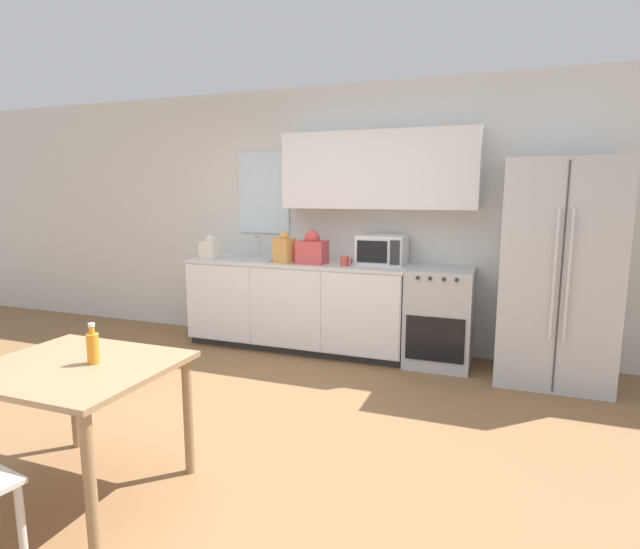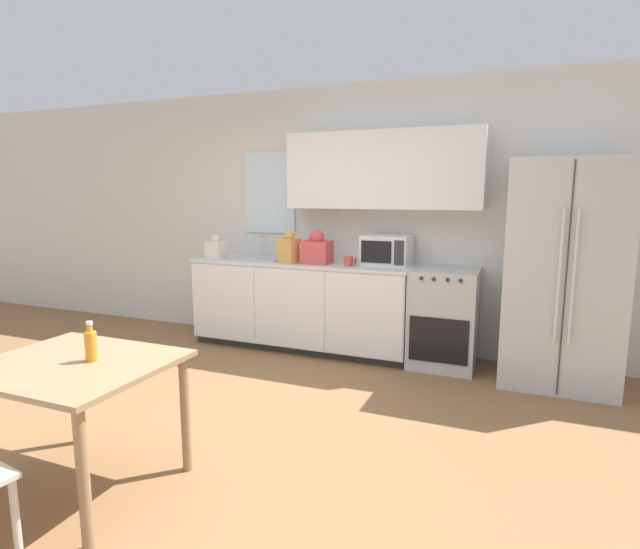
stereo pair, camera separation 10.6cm
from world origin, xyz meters
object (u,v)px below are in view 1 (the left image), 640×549
refrigerator (557,273)px  coffee_mug (345,261)px  microwave (382,250)px  dining_table (77,384)px  drink_bottle (93,347)px  oven_range (440,317)px

refrigerator → coffee_mug: bearing=-177.7°
refrigerator → microwave: bearing=174.3°
dining_table → drink_bottle: drink_bottle is taller
coffee_mug → oven_range: bearing=9.2°
refrigerator → drink_bottle: refrigerator is taller
oven_range → refrigerator: 1.08m
microwave → oven_range: bearing=-8.3°
microwave → coffee_mug: size_ratio=3.85×
refrigerator → coffee_mug: 1.86m
refrigerator → dining_table: (-2.51, -2.72, -0.33)m
oven_range → dining_table: oven_range is taller
refrigerator → drink_bottle: bearing=-132.3°
dining_table → drink_bottle: size_ratio=4.50×
refrigerator → coffee_mug: refrigerator is taller
refrigerator → drink_bottle: size_ratio=8.67×
refrigerator → dining_table: refrigerator is taller
dining_table → drink_bottle: bearing=31.9°
oven_range → dining_table: bearing=-119.0°
oven_range → coffee_mug: bearing=-170.8°
microwave → drink_bottle: 2.97m
refrigerator → dining_table: 3.71m
refrigerator → microwave: refrigerator is taller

